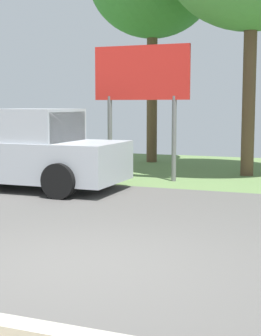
# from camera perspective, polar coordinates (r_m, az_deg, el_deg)

# --- Properties ---
(ground_plane) EXTENTS (40.00, 22.00, 0.20)m
(ground_plane) POSITION_cam_1_polar(r_m,az_deg,el_deg) (9.26, 2.82, -5.63)
(ground_plane) COLOR #565451
(pickup_truck) EXTENTS (5.20, 2.28, 1.88)m
(pickup_truck) POSITION_cam_1_polar(r_m,az_deg,el_deg) (12.64, -12.31, 1.82)
(pickup_truck) COLOR #ADB2BA
(pickup_truck) RESTS_ON ground_plane
(roadside_billboard) EXTENTS (2.60, 0.12, 3.50)m
(roadside_billboard) POSITION_cam_1_polar(r_m,az_deg,el_deg) (13.65, 1.20, 9.40)
(roadside_billboard) COLOR slate
(roadside_billboard) RESTS_ON ground_plane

